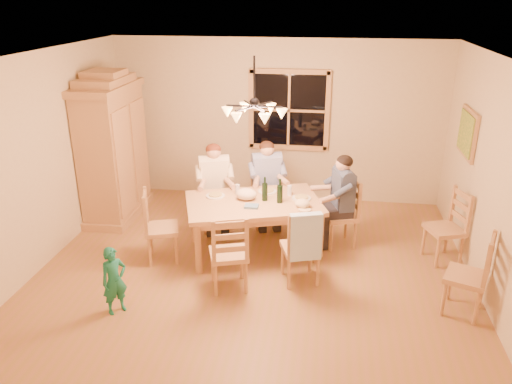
% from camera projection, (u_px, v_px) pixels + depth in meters
% --- Properties ---
extents(floor, '(5.50, 5.50, 0.00)m').
position_uv_depth(floor, '(254.00, 267.00, 6.56)').
color(floor, olive).
rests_on(floor, ground).
extents(ceiling, '(5.50, 5.00, 0.02)m').
position_uv_depth(ceiling, '(254.00, 56.00, 5.55)').
color(ceiling, white).
rests_on(ceiling, wall_back).
extents(wall_back, '(5.50, 0.02, 2.70)m').
position_uv_depth(wall_back, '(277.00, 121.00, 8.35)').
color(wall_back, '#CBB58F').
rests_on(wall_back, floor).
extents(wall_left, '(0.02, 5.00, 2.70)m').
position_uv_depth(wall_left, '(44.00, 159.00, 6.43)').
color(wall_left, '#CBB58F').
rests_on(wall_left, floor).
extents(wall_right, '(0.02, 5.00, 2.70)m').
position_uv_depth(wall_right, '(493.00, 182.00, 5.68)').
color(wall_right, '#CBB58F').
rests_on(wall_right, floor).
extents(window, '(1.30, 0.06, 1.30)m').
position_uv_depth(window, '(289.00, 110.00, 8.22)').
color(window, black).
rests_on(window, wall_back).
extents(painting, '(0.06, 0.78, 0.64)m').
position_uv_depth(painting, '(467.00, 133.00, 6.69)').
color(painting, '#A47547').
rests_on(painting, wall_right).
extents(chandelier, '(0.77, 0.68, 0.71)m').
position_uv_depth(chandelier, '(254.00, 111.00, 5.79)').
color(chandelier, black).
rests_on(chandelier, ceiling).
extents(armoire, '(0.66, 1.40, 2.30)m').
position_uv_depth(armoire, '(113.00, 152.00, 7.74)').
color(armoire, '#A47547').
rests_on(armoire, floor).
extents(dining_table, '(2.02, 1.58, 0.76)m').
position_uv_depth(dining_table, '(253.00, 208.00, 6.70)').
color(dining_table, tan).
rests_on(dining_table, floor).
extents(chair_far_left, '(0.55, 0.54, 0.99)m').
position_uv_depth(chair_far_left, '(215.00, 210.00, 7.53)').
color(chair_far_left, '#B77B50').
rests_on(chair_far_left, floor).
extents(chair_far_right, '(0.55, 0.54, 0.99)m').
position_uv_depth(chair_far_right, '(267.00, 206.00, 7.65)').
color(chair_far_right, '#B77B50').
rests_on(chair_far_right, floor).
extents(chair_near_left, '(0.55, 0.54, 0.99)m').
position_uv_depth(chair_near_left, '(229.00, 265.00, 6.00)').
color(chair_near_left, '#B77B50').
rests_on(chair_near_left, floor).
extents(chair_near_right, '(0.55, 0.54, 0.99)m').
position_uv_depth(chair_near_right, '(300.00, 259.00, 6.14)').
color(chair_near_right, '#B77B50').
rests_on(chair_near_right, floor).
extents(chair_end_left, '(0.54, 0.55, 0.99)m').
position_uv_depth(chair_end_left, '(163.00, 239.00, 6.64)').
color(chair_end_left, '#B77B50').
rests_on(chair_end_left, floor).
extents(chair_end_right, '(0.54, 0.55, 0.99)m').
position_uv_depth(chair_end_right, '(339.00, 225.00, 7.03)').
color(chair_end_right, '#B77B50').
rests_on(chair_end_right, floor).
extents(adult_woman, '(0.49, 0.52, 0.87)m').
position_uv_depth(adult_woman, '(214.00, 176.00, 7.33)').
color(adult_woman, beige).
rests_on(adult_woman, floor).
extents(adult_plaid_man, '(0.49, 0.52, 0.87)m').
position_uv_depth(adult_plaid_man, '(267.00, 173.00, 7.46)').
color(adult_plaid_man, '#364B96').
rests_on(adult_plaid_man, floor).
extents(adult_slate_man, '(0.52, 0.49, 0.87)m').
position_uv_depth(adult_slate_man, '(342.00, 190.00, 6.83)').
color(adult_slate_man, '#3C4760').
rests_on(adult_slate_man, floor).
extents(towel, '(0.39, 0.21, 0.58)m').
position_uv_depth(towel, '(305.00, 237.00, 5.82)').
color(towel, '#AED2EC').
rests_on(towel, chair_near_right).
extents(wine_bottle_a, '(0.08, 0.08, 0.33)m').
position_uv_depth(wine_bottle_a, '(265.00, 189.00, 6.63)').
color(wine_bottle_a, black).
rests_on(wine_bottle_a, dining_table).
extents(wine_bottle_b, '(0.08, 0.08, 0.33)m').
position_uv_depth(wine_bottle_b, '(280.00, 191.00, 6.56)').
color(wine_bottle_b, black).
rests_on(wine_bottle_b, dining_table).
extents(plate_woman, '(0.26, 0.26, 0.02)m').
position_uv_depth(plate_woman, '(215.00, 196.00, 6.82)').
color(plate_woman, white).
rests_on(plate_woman, dining_table).
extents(plate_plaid, '(0.26, 0.26, 0.02)m').
position_uv_depth(plate_plaid, '(267.00, 191.00, 6.97)').
color(plate_plaid, white).
rests_on(plate_plaid, dining_table).
extents(plate_slate, '(0.26, 0.26, 0.02)m').
position_uv_depth(plate_slate, '(301.00, 198.00, 6.74)').
color(plate_slate, white).
rests_on(plate_slate, dining_table).
extents(wine_glass_a, '(0.06, 0.06, 0.14)m').
position_uv_depth(wine_glass_a, '(237.00, 189.00, 6.88)').
color(wine_glass_a, silver).
rests_on(wine_glass_a, dining_table).
extents(wine_glass_b, '(0.06, 0.06, 0.14)m').
position_uv_depth(wine_glass_b, '(290.00, 190.00, 6.84)').
color(wine_glass_b, silver).
rests_on(wine_glass_b, dining_table).
extents(cap, '(0.20, 0.20, 0.11)m').
position_uv_depth(cap, '(302.00, 203.00, 6.46)').
color(cap, beige).
rests_on(cap, dining_table).
extents(napkin, '(0.22, 0.19, 0.03)m').
position_uv_depth(napkin, '(252.00, 206.00, 6.47)').
color(napkin, slate).
rests_on(napkin, dining_table).
extents(cloth_bundle, '(0.28, 0.22, 0.15)m').
position_uv_depth(cloth_bundle, '(246.00, 194.00, 6.69)').
color(cloth_bundle, beige).
rests_on(cloth_bundle, dining_table).
extents(child, '(0.34, 0.34, 0.80)m').
position_uv_depth(child, '(114.00, 280.00, 5.50)').
color(child, '#19745C').
rests_on(child, floor).
extents(chair_spare_front, '(0.55, 0.56, 0.99)m').
position_uv_depth(chair_spare_front, '(464.00, 288.00, 5.53)').
color(chair_spare_front, '#B77B50').
rests_on(chair_spare_front, floor).
extents(chair_spare_back, '(0.54, 0.56, 0.99)m').
position_uv_depth(chair_spare_back, '(443.00, 240.00, 6.62)').
color(chair_spare_back, '#B77B50').
rests_on(chair_spare_back, floor).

